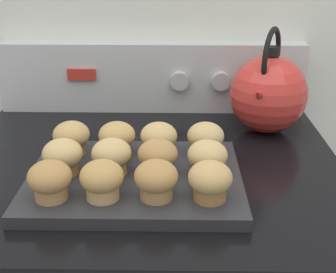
{
  "coord_description": "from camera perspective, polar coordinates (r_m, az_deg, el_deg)",
  "views": [
    {
      "loc": [
        0.06,
        -0.49,
        1.33
      ],
      "look_at": [
        0.05,
        0.26,
        1.02
      ],
      "focal_mm": 50.0,
      "sensor_mm": 36.0,
      "label": 1
    }
  ],
  "objects": [
    {
      "name": "muffin_r1_c2",
      "position": [
        0.83,
        -1.26,
        -2.51
      ],
      "size": [
        0.07,
        0.07,
        0.07
      ],
      "color": "tan",
      "rests_on": "muffin_pan"
    },
    {
      "name": "muffin_r2_c3",
      "position": [
        0.91,
        4.6,
        -0.26
      ],
      "size": [
        0.07,
        0.07,
        0.07
      ],
      "color": "tan",
      "rests_on": "muffin_pan"
    },
    {
      "name": "muffin_r0_c1",
      "position": [
        0.76,
        -8.05,
        -5.23
      ],
      "size": [
        0.07,
        0.07,
        0.07
      ],
      "color": "tan",
      "rests_on": "muffin_pan"
    },
    {
      "name": "control_panel",
      "position": [
        1.21,
        -1.87,
        7.26
      ],
      "size": [
        0.77,
        0.07,
        0.18
      ],
      "color": "#B7BABF",
      "rests_on": "stove_range"
    },
    {
      "name": "muffin_r2_c2",
      "position": [
        0.91,
        -1.14,
        -0.27
      ],
      "size": [
        0.07,
        0.07,
        0.07
      ],
      "color": "tan",
      "rests_on": "muffin_pan"
    },
    {
      "name": "muffin_r1_c0",
      "position": [
        0.85,
        -12.72,
        -2.41
      ],
      "size": [
        0.07,
        0.07,
        0.07
      ],
      "color": "olive",
      "rests_on": "muffin_pan"
    },
    {
      "name": "muffin_r2_c1",
      "position": [
        0.92,
        -6.24,
        -0.18
      ],
      "size": [
        0.07,
        0.07,
        0.07
      ],
      "color": "olive",
      "rests_on": "muffin_pan"
    },
    {
      "name": "muffin_r1_c1",
      "position": [
        0.84,
        -6.88,
        -2.39
      ],
      "size": [
        0.07,
        0.07,
        0.07
      ],
      "color": "tan",
      "rests_on": "muffin_pan"
    },
    {
      "name": "tea_kettle",
      "position": [
        1.09,
        12.12,
        5.23
      ],
      "size": [
        0.18,
        0.2,
        0.24
      ],
      "color": "red",
      "rests_on": "stove_range"
    },
    {
      "name": "muffin_r1_c3",
      "position": [
        0.83,
        4.82,
        -2.64
      ],
      "size": [
        0.07,
        0.07,
        0.07
      ],
      "color": "#A37A4C",
      "rests_on": "muffin_pan"
    },
    {
      "name": "muffin_r0_c3",
      "position": [
        0.76,
        5.15,
        -5.38
      ],
      "size": [
        0.07,
        0.07,
        0.07
      ],
      "color": "olive",
      "rests_on": "muffin_pan"
    },
    {
      "name": "muffin_pan",
      "position": [
        0.85,
        -4.04,
        -5.22
      ],
      "size": [
        0.38,
        0.3,
        0.02
      ],
      "color": "#28282D",
      "rests_on": "stove_range"
    },
    {
      "name": "muffin_r0_c2",
      "position": [
        0.76,
        -1.46,
        -5.25
      ],
      "size": [
        0.07,
        0.07,
        0.07
      ],
      "color": "#A37A4C",
      "rests_on": "muffin_pan"
    },
    {
      "name": "muffin_r0_c0",
      "position": [
        0.78,
        -14.19,
        -5.16
      ],
      "size": [
        0.07,
        0.07,
        0.07
      ],
      "color": "#A37A4C",
      "rests_on": "muffin_pan"
    },
    {
      "name": "muffin_r2_c0",
      "position": [
        0.93,
        -11.68,
        -0.12
      ],
      "size": [
        0.07,
        0.07,
        0.07
      ],
      "color": "#A37A4C",
      "rests_on": "muffin_pan"
    }
  ]
}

